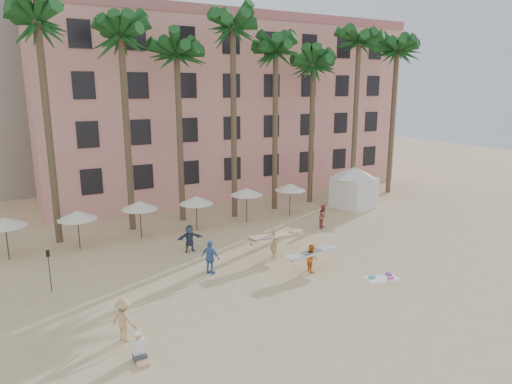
{
  "coord_description": "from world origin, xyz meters",
  "views": [
    {
      "loc": [
        -12.34,
        -17.14,
        10.07
      ],
      "look_at": [
        0.3,
        6.0,
        4.0
      ],
      "focal_mm": 32.0,
      "sensor_mm": 36.0,
      "label": 1
    }
  ],
  "objects_px": {
    "pink_hotel": "(220,108)",
    "cabana": "(354,184)",
    "carrier_white": "(311,257)",
    "carrier_yellow": "(275,240)"
  },
  "relations": [
    {
      "from": "carrier_yellow",
      "to": "carrier_white",
      "type": "distance_m",
      "value": 2.87
    },
    {
      "from": "pink_hotel",
      "to": "carrier_white",
      "type": "xyz_separation_m",
      "value": [
        -5.13,
        -23.59,
        -7.15
      ]
    },
    {
      "from": "pink_hotel",
      "to": "carrier_yellow",
      "type": "bearing_deg",
      "value": -105.76
    },
    {
      "from": "pink_hotel",
      "to": "carrier_white",
      "type": "bearing_deg",
      "value": -102.27
    },
    {
      "from": "carrier_yellow",
      "to": "carrier_white",
      "type": "relative_size",
      "value": 1.23
    },
    {
      "from": "cabana",
      "to": "carrier_white",
      "type": "relative_size",
      "value": 1.91
    },
    {
      "from": "pink_hotel",
      "to": "carrier_white",
      "type": "distance_m",
      "value": 25.17
    },
    {
      "from": "pink_hotel",
      "to": "cabana",
      "type": "relative_size",
      "value": 6.53
    },
    {
      "from": "cabana",
      "to": "carrier_white",
      "type": "bearing_deg",
      "value": -139.33
    },
    {
      "from": "carrier_white",
      "to": "carrier_yellow",
      "type": "bearing_deg",
      "value": 105.24
    }
  ]
}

